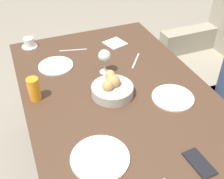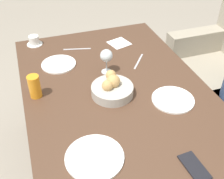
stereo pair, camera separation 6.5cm
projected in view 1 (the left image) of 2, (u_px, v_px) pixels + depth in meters
The scene contains 13 objects.
ground_plane at pixel (117, 175), 2.05m from camera, with size 10.00×10.00×0.00m, color gray.
dining_table at pixel (118, 104), 1.63m from camera, with size 1.59×1.03×0.77m.
bread_basket at pixel (112, 88), 1.55m from camera, with size 0.23×0.23×0.12m.
plate_near_left at pixel (56, 66), 1.78m from camera, with size 0.22×0.22×0.01m.
plate_near_right at pixel (100, 158), 1.21m from camera, with size 0.26×0.26×0.01m.
plate_far_center at pixel (173, 97), 1.53m from camera, with size 0.23×0.23×0.01m.
juice_glass at pixel (34, 89), 1.49m from camera, with size 0.07×0.07×0.13m.
wine_glass at pixel (105, 57), 1.67m from camera, with size 0.08×0.08×0.16m.
coffee_cup at pixel (29, 43), 1.97m from camera, with size 0.11×0.11×0.07m.
fork_silver at pixel (136, 61), 1.84m from camera, with size 0.16×0.13×0.00m.
knife_silver at pixel (73, 50), 1.95m from camera, with size 0.06×0.19×0.00m.
napkin at pixel (115, 43), 2.02m from camera, with size 0.17×0.17×0.00m.
cell_phone at pixel (199, 163), 1.19m from camera, with size 0.15×0.08×0.01m.
Camera 1 is at (1.13, -0.49, 1.75)m, focal length 45.00 mm.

